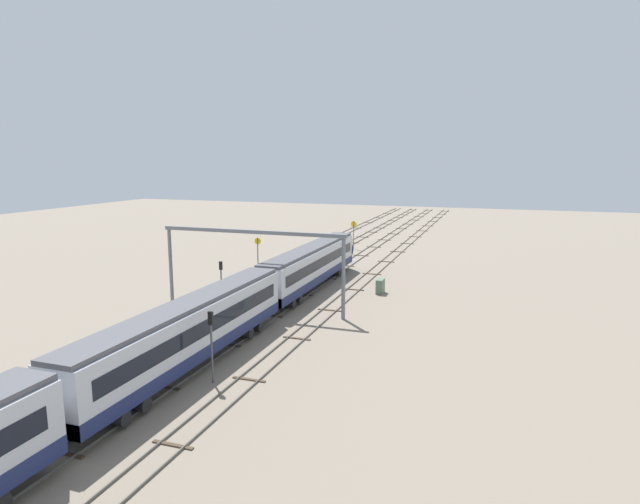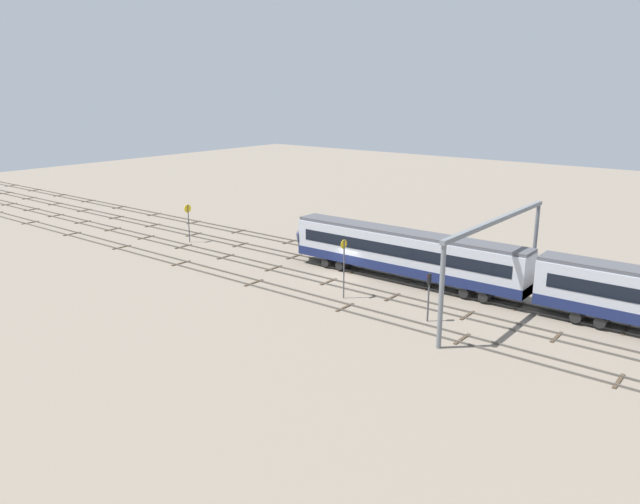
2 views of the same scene
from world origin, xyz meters
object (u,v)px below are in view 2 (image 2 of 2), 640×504
speed_sign_near_foreground (344,262)px  relay_cabinet (437,255)px  overhead_gantry (497,240)px  signal_light_trackside_approach (429,290)px  speed_sign_mid_trackside (188,217)px

speed_sign_near_foreground → relay_cabinet: 15.62m
speed_sign_near_foreground → relay_cabinet: speed_sign_near_foreground is taller
overhead_gantry → speed_sign_near_foreground: (11.59, 4.96, -2.75)m
overhead_gantry → signal_light_trackside_approach: 7.01m
signal_light_trackside_approach → relay_cabinet: signal_light_trackside_approach is taller
speed_sign_near_foreground → overhead_gantry: bearing=-156.8°
overhead_gantry → speed_sign_mid_trackside: 38.11m
overhead_gantry → speed_sign_near_foreground: bearing=23.2°
speed_sign_near_foreground → signal_light_trackside_approach: speed_sign_near_foreground is taller
overhead_gantry → speed_sign_near_foreground: overhead_gantry is taller
signal_light_trackside_approach → relay_cabinet: (7.44, -15.64, -1.82)m
relay_cabinet → overhead_gantry: bearing=135.4°
speed_sign_near_foreground → speed_sign_mid_trackside: (26.40, -4.68, -0.28)m
signal_light_trackside_approach → speed_sign_mid_trackside: bearing=-8.1°
speed_sign_mid_trackside → relay_cabinet: bearing=-158.7°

